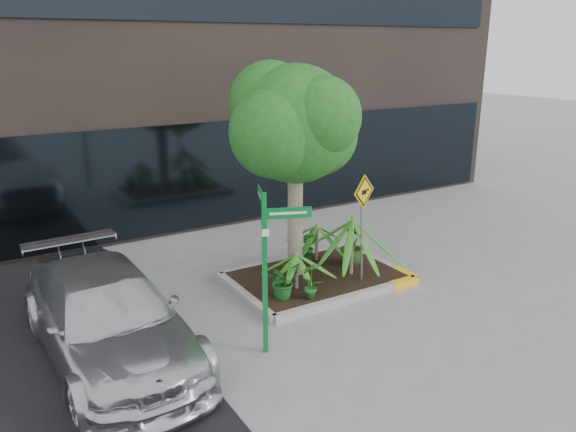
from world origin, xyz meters
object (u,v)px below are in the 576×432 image
street_sign_post (267,255)px  tree (295,124)px  cattle_sign (363,210)px  parked_car (108,317)px

street_sign_post → tree: bearing=71.5°
tree → street_sign_post: (-1.76, -2.08, -1.54)m
tree → street_sign_post: bearing=-130.2°
street_sign_post → cattle_sign: (2.67, 1.14, 0.00)m
street_sign_post → cattle_sign: 2.90m
parked_car → street_sign_post: (2.11, -1.03, 0.89)m
street_sign_post → cattle_sign: street_sign_post is taller
cattle_sign → street_sign_post: bearing=-175.3°
parked_car → cattle_sign: 4.87m
tree → cattle_sign: bearing=-46.0°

